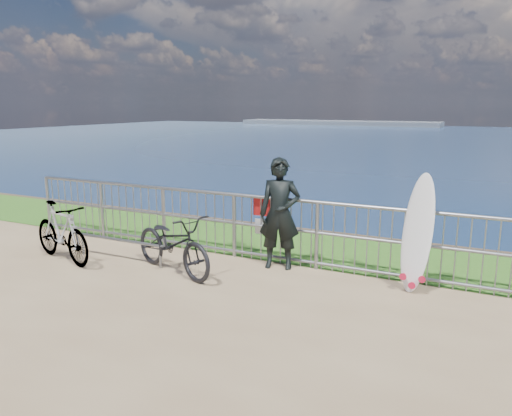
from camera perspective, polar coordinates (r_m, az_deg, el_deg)
The scene contains 8 objects.
grass_strip at distance 9.50m, azimuth 3.41°, elevation -4.11°, with size 120.00×120.00×0.00m, color #285918.
seascape at distance 160.48m, azimuth 9.33°, elevation 9.37°, with size 260.00×260.00×5.00m.
railing at distance 8.38m, azimuth 0.63°, elevation -2.25°, with size 10.06×0.10×1.13m.
surfer at distance 7.96m, azimuth 2.73°, elevation -0.65°, with size 0.66×0.43×1.80m, color black.
surfboard at distance 7.37m, azimuth 17.93°, elevation -3.21°, with size 0.53×0.49×1.69m.
bicycle_near at distance 7.92m, azimuth -9.48°, elevation -3.97°, with size 0.64×1.84×0.97m, color black.
bicycle_far at distance 9.00m, azimuth -21.35°, elevation -2.58°, with size 0.47×1.68×1.01m, color black.
bike_rack at distance 8.75m, azimuth -15.32°, elevation -3.80°, with size 1.88×0.05×0.39m.
Camera 1 is at (3.54, -5.72, 2.63)m, focal length 35.00 mm.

